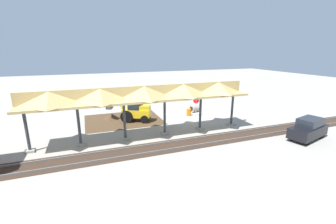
# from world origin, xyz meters

# --- Properties ---
(ground_plane) EXTENTS (120.00, 120.00, 0.00)m
(ground_plane) POSITION_xyz_m (0.00, 0.00, 0.00)
(ground_plane) COLOR #9E998E
(dirt_work_zone) EXTENTS (8.70, 7.00, 0.01)m
(dirt_work_zone) POSITION_xyz_m (7.81, -1.64, 0.00)
(dirt_work_zone) COLOR #4C3823
(dirt_work_zone) RESTS_ON ground
(platform_canopy) EXTENTS (20.54, 3.20, 4.90)m
(platform_canopy) POSITION_xyz_m (6.72, 4.50, 4.17)
(platform_canopy) COLOR #9E998E
(platform_canopy) RESTS_ON ground
(rail_tracks) EXTENTS (60.00, 2.58, 0.15)m
(rail_tracks) POSITION_xyz_m (0.00, 7.43, 0.03)
(rail_tracks) COLOR slate
(rail_tracks) RESTS_ON ground
(stop_sign) EXTENTS (0.75, 0.17, 2.35)m
(stop_sign) POSITION_xyz_m (-1.01, -0.15, 1.70)
(stop_sign) COLOR gray
(stop_sign) RESTS_ON ground
(backhoe) EXTENTS (5.02, 3.32, 2.82)m
(backhoe) POSITION_xyz_m (6.58, -0.66, 1.27)
(backhoe) COLOR yellow
(backhoe) RESTS_ON ground
(dirt_mound) EXTENTS (3.82, 3.82, 1.37)m
(dirt_mound) POSITION_xyz_m (9.16, -2.68, 0.00)
(dirt_mound) COLOR #4C3823
(dirt_mound) RESTS_ON ground
(concrete_pipe) EXTENTS (1.38, 1.20, 0.96)m
(concrete_pipe) POSITION_xyz_m (-1.77, -1.94, 0.48)
(concrete_pipe) COLOR #9E9384
(concrete_pipe) RESTS_ON ground
(distant_parked_car) EXTENTS (4.51, 2.76, 1.98)m
(distant_parked_car) POSITION_xyz_m (-7.23, 10.26, 0.98)
(distant_parked_car) COLOR black
(distant_parked_car) RESTS_ON ground
(traffic_barrel) EXTENTS (0.56, 0.56, 0.90)m
(traffic_barrel) POSITION_xyz_m (-0.20, -0.51, 0.45)
(traffic_barrel) COLOR orange
(traffic_barrel) RESTS_ON ground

